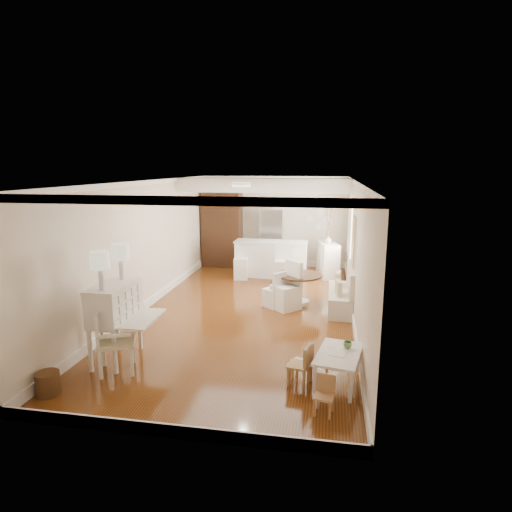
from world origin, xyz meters
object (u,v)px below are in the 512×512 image
(kids_chair_a, at_px, (298,364))
(slip_chair_near, at_px, (286,286))
(slip_chair_far, at_px, (274,289))
(gustavian_armchair, at_px, (116,340))
(wicker_basket, at_px, (48,383))
(secretary_bureau, at_px, (115,322))
(kids_table, at_px, (338,369))
(kids_chair_b, at_px, (301,363))
(kids_chair_c, at_px, (324,396))
(sideboard, at_px, (328,260))
(fridge, at_px, (282,240))
(dining_table, at_px, (299,289))
(pantry_cabinet, at_px, (222,230))
(bar_stool_right, at_px, (282,265))
(breakfast_counter, at_px, (271,259))
(bar_stool_left, at_px, (241,263))

(kids_chair_a, distance_m, slip_chair_near, 3.36)
(slip_chair_far, bearing_deg, slip_chair_near, 104.36)
(gustavian_armchair, distance_m, wicker_basket, 1.07)
(secretary_bureau, height_order, gustavian_armchair, secretary_bureau)
(secretary_bureau, relative_size, gustavian_armchair, 1.29)
(wicker_basket, height_order, slip_chair_far, slip_chair_far)
(slip_chair_near, bearing_deg, wicker_basket, -79.98)
(kids_table, distance_m, kids_chair_b, 0.54)
(kids_table, height_order, kids_chair_a, kids_chair_a)
(kids_chair_c, relative_size, sideboard, 0.50)
(secretary_bureau, height_order, slip_chair_near, secretary_bureau)
(gustavian_armchair, distance_m, slip_chair_far, 4.00)
(slip_chair_near, relative_size, fridge, 0.59)
(kids_chair_b, distance_m, dining_table, 3.63)
(kids_table, height_order, pantry_cabinet, pantry_cabinet)
(kids_chair_a, distance_m, pantry_cabinet, 7.79)
(gustavian_armchair, distance_m, kids_chair_b, 2.81)
(secretary_bureau, distance_m, slip_chair_far, 3.81)
(gustavian_armchair, height_order, kids_chair_c, gustavian_armchair)
(bar_stool_right, bearing_deg, kids_chair_b, -87.03)
(slip_chair_far, height_order, breakfast_counter, breakfast_counter)
(fridge, bearing_deg, dining_table, -77.45)
(secretary_bureau, xyz_separation_m, bar_stool_right, (2.13, 5.09, -0.14))
(gustavian_armchair, height_order, slip_chair_near, slip_chair_near)
(fridge, bearing_deg, bar_stool_left, -123.84)
(secretary_bureau, distance_m, bar_stool_left, 5.44)
(sideboard, bearing_deg, kids_chair_b, -107.82)
(dining_table, relative_size, pantry_cabinet, 0.45)
(secretary_bureau, bearing_deg, slip_chair_far, 54.51)
(gustavian_armchair, relative_size, kids_chair_b, 1.64)
(secretary_bureau, relative_size, slip_chair_near, 1.21)
(kids_chair_a, height_order, breakfast_counter, breakfast_counter)
(bar_stool_right, bearing_deg, pantry_cabinet, 133.80)
(breakfast_counter, distance_m, fridge, 1.14)
(bar_stool_left, bearing_deg, slip_chair_near, -65.11)
(slip_chair_near, distance_m, fridge, 3.87)
(kids_chair_c, bearing_deg, gustavian_armchair, -180.00)
(slip_chair_far, bearing_deg, kids_table, 60.04)
(wicker_basket, bearing_deg, kids_chair_a, 14.29)
(breakfast_counter, bearing_deg, kids_chair_a, -78.52)
(slip_chair_near, xyz_separation_m, bar_stool_left, (-1.50, 2.34, -0.06))
(slip_chair_far, bearing_deg, kids_chair_c, 53.64)
(bar_stool_left, bearing_deg, dining_table, -56.06)
(kids_chair_a, xyz_separation_m, kids_chair_b, (0.03, 0.07, -0.00))
(kids_chair_c, xyz_separation_m, bar_stool_left, (-2.40, 6.36, 0.21))
(kids_chair_c, distance_m, dining_table, 4.43)
(gustavian_armchair, distance_m, slip_chair_near, 4.04)
(bar_stool_left, distance_m, sideboard, 2.49)
(secretary_bureau, distance_m, kids_chair_a, 3.00)
(bar_stool_left, xyz_separation_m, sideboard, (2.38, 0.74, 0.01))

